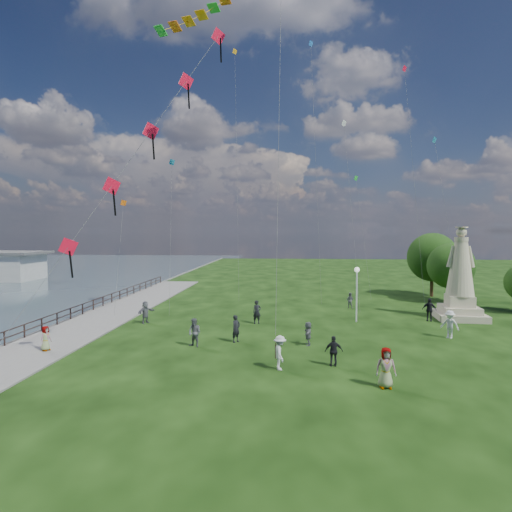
# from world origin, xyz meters

# --- Properties ---
(waterfront) EXTENTS (200.00, 200.00, 1.51)m
(waterfront) POSITION_xyz_m (-15.24, 8.99, -0.06)
(waterfront) COLOR #33444D
(waterfront) RESTS_ON ground
(statue) EXTENTS (3.99, 3.99, 7.54)m
(statue) POSITION_xyz_m (15.14, 15.10, 2.85)
(statue) COLOR #BBB48D
(statue) RESTS_ON ground
(lamppost) EXTENTS (0.40, 0.40, 4.35)m
(lamppost) POSITION_xyz_m (6.55, 13.23, 3.14)
(lamppost) COLOR silver
(lamppost) RESTS_ON ground
(tree_row) EXTENTS (9.19, 13.65, 6.99)m
(tree_row) POSITION_xyz_m (17.66, 24.74, 3.90)
(tree_row) COLOR #382314
(tree_row) RESTS_ON ground
(person_0) EXTENTS (0.72, 0.77, 1.76)m
(person_0) POSITION_xyz_m (-2.17, 6.37, 0.88)
(person_0) COLOR black
(person_0) RESTS_ON ground
(person_1) EXTENTS (1.01, 0.85, 1.77)m
(person_1) POSITION_xyz_m (-4.59, 5.05, 0.89)
(person_1) COLOR #595960
(person_1) RESTS_ON ground
(person_2) EXTENTS (0.79, 1.24, 1.78)m
(person_2) POSITION_xyz_m (0.80, 1.07, 0.89)
(person_2) COLOR silver
(person_2) RESTS_ON ground
(person_3) EXTENTS (0.99, 0.55, 1.63)m
(person_3) POSITION_xyz_m (3.64, 1.88, 0.81)
(person_3) COLOR black
(person_3) RESTS_ON ground
(person_4) EXTENTS (0.93, 0.59, 1.87)m
(person_4) POSITION_xyz_m (5.69, -1.12, 0.94)
(person_4) COLOR #595960
(person_4) RESTS_ON ground
(person_5) EXTENTS (1.43, 1.74, 1.74)m
(person_5) POSITION_xyz_m (-9.93, 11.46, 0.87)
(person_5) COLOR #595960
(person_5) RESTS_ON ground
(person_6) EXTENTS (0.78, 0.66, 1.81)m
(person_6) POSITION_xyz_m (-1.24, 12.00, 0.90)
(person_6) COLOR black
(person_6) RESTS_ON ground
(person_7) EXTENTS (0.83, 0.71, 1.45)m
(person_7) POSITION_xyz_m (6.89, 19.35, 0.73)
(person_7) COLOR #595960
(person_7) RESTS_ON ground
(person_8) EXTENTS (1.34, 1.23, 1.87)m
(person_8) POSITION_xyz_m (11.99, 8.49, 0.94)
(person_8) COLOR silver
(person_8) RESTS_ON ground
(person_9) EXTENTS (1.18, 0.85, 1.82)m
(person_9) POSITION_xyz_m (12.41, 14.06, 0.91)
(person_9) COLOR black
(person_9) RESTS_ON ground
(person_10) EXTENTS (0.60, 0.81, 1.48)m
(person_10) POSITION_xyz_m (-13.13, 3.17, 0.74)
(person_10) COLOR #595960
(person_10) RESTS_ON ground
(person_11) EXTENTS (0.62, 1.38, 1.48)m
(person_11) POSITION_xyz_m (2.45, 6.02, 0.74)
(person_11) COLOR #595960
(person_11) RESTS_ON ground
(red_kite_train) EXTENTS (10.46, 9.35, 20.56)m
(red_kite_train) POSITION_xyz_m (-7.26, 4.58, 12.71)
(red_kite_train) COLOR black
(red_kite_train) RESTS_ON ground
(small_kites) EXTENTS (30.17, 15.69, 27.32)m
(small_kites) POSITION_xyz_m (2.65, 22.52, 14.89)
(small_kites) COLOR #17698E
(small_kites) RESTS_ON ground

